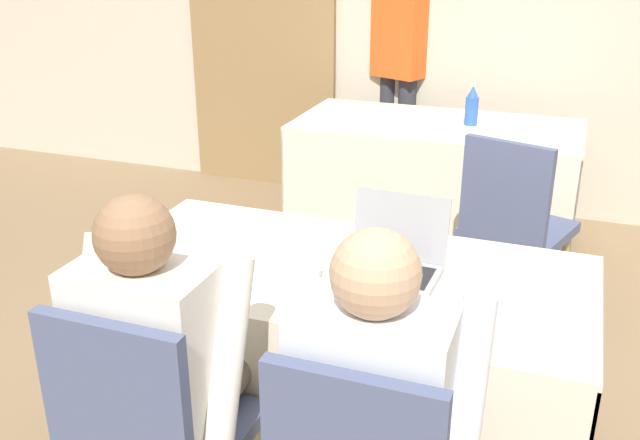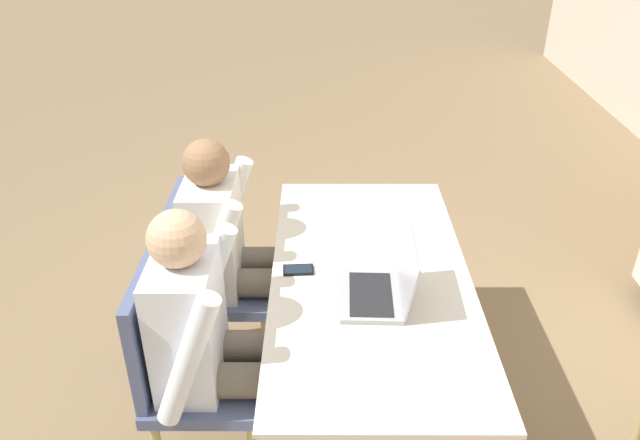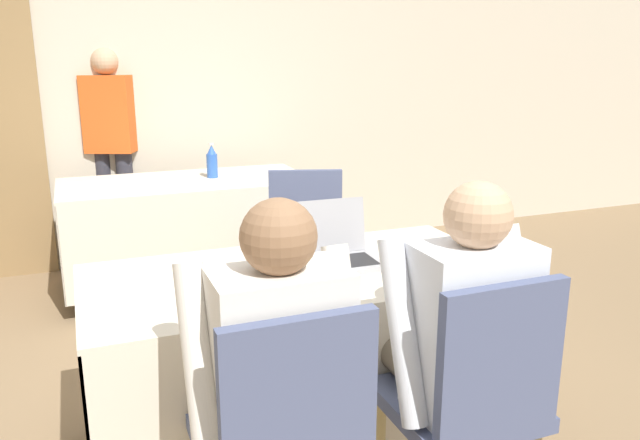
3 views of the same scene
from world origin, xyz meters
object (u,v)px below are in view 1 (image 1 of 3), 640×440
at_px(laptop, 392,260).
at_px(chair_near_left, 150,433).
at_px(cell_phone, 302,307).
at_px(person_checkered_shirt, 166,362).
at_px(person_white_shirt, 379,410).
at_px(person_red_shirt, 399,67).
at_px(water_bottle, 472,107).
at_px(chair_far_spare, 513,221).

height_order(laptop, chair_near_left, laptop).
xyz_separation_m(cell_phone, person_checkered_shirt, (-0.28, -0.31, -0.06)).
xyz_separation_m(cell_phone, person_white_shirt, (0.32, -0.31, -0.06)).
bearing_deg(laptop, person_checkered_shirt, -124.40).
bearing_deg(person_white_shirt, laptop, -77.35).
bearing_deg(person_red_shirt, person_checkered_shirt, -63.99).
xyz_separation_m(water_bottle, chair_near_left, (-0.40, -2.71, -0.32)).
height_order(cell_phone, person_red_shirt, person_red_shirt).
bearing_deg(water_bottle, laptop, -88.15).
bearing_deg(chair_near_left, person_checkered_shirt, -90.00).
bearing_deg(water_bottle, person_red_shirt, 131.85).
relative_size(cell_phone, chair_near_left, 0.14).
bearing_deg(person_white_shirt, person_checkered_shirt, 0.00).
height_order(cell_phone, person_white_shirt, person_white_shirt).
bearing_deg(person_red_shirt, water_bottle, -25.62).
bearing_deg(chair_far_spare, laptop, 93.59).
relative_size(chair_near_left, person_checkered_shirt, 0.78).
relative_size(laptop, person_white_shirt, 0.27).
bearing_deg(cell_phone, laptop, 56.53).
relative_size(chair_far_spare, person_red_shirt, 0.58).
distance_m(person_white_shirt, person_red_shirt, 3.37).
bearing_deg(laptop, water_bottle, 93.80).
distance_m(chair_near_left, person_checkered_shirt, 0.19).
distance_m(chair_far_spare, person_white_shirt, 1.77).
relative_size(chair_far_spare, person_checkered_shirt, 0.78).
distance_m(cell_phone, person_red_shirt, 3.00).
height_order(chair_far_spare, person_checkered_shirt, person_checkered_shirt).
distance_m(water_bottle, chair_near_left, 2.76).
bearing_deg(person_white_shirt, cell_phone, -43.52).
bearing_deg(water_bottle, person_checkered_shirt, -98.67).
relative_size(water_bottle, chair_near_left, 0.25).
height_order(chair_near_left, chair_far_spare, same).
relative_size(water_bottle, person_checkered_shirt, 0.20).
relative_size(laptop, chair_near_left, 0.35).
relative_size(water_bottle, chair_far_spare, 0.25).
xyz_separation_m(cell_phone, person_red_shirt, (-0.48, 2.96, 0.17)).
height_order(chair_near_left, person_checkered_shirt, person_checkered_shirt).
bearing_deg(chair_far_spare, person_checkered_shirt, 84.73).
distance_m(water_bottle, person_checkered_shirt, 2.64).
height_order(laptop, person_red_shirt, person_red_shirt).
distance_m(laptop, person_red_shirt, 2.73).
bearing_deg(laptop, chair_near_left, -120.30).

